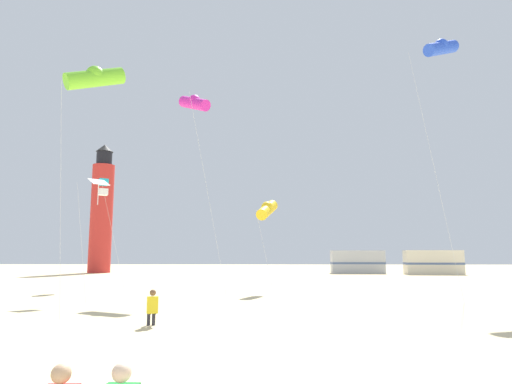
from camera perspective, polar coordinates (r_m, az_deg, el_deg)
The scene contains 10 objects.
kite_flyer_standing at distance 14.98m, azimuth -13.17°, elevation -14.14°, with size 0.45×0.56×1.16m.
kite_box_cyan at distance 32.67m, azimuth -18.99°, elevation 0.59°, with size 2.01×2.11×7.51m.
kite_tube_magenta at distance 27.68m, azimuth -7.91°, elevation 11.26°, with size 3.19×3.15×12.08m.
kite_diamond_white at distance 24.58m, azimuth -19.62°, elevation 0.77°, with size 1.72×1.72×6.23m.
kite_tube_lime at distance 20.28m, azimuth -19.95°, elevation 13.63°, with size 2.70×2.56×10.29m.
kite_tube_gold at distance 27.85m, azimuth 1.44°, elevation -2.23°, with size 1.41×2.59×5.79m.
kite_tube_blue at distance 27.99m, azimuth 22.65°, elevation 16.71°, with size 2.96×2.71×14.40m.
lighthouse_distant at distance 61.22m, azimuth -19.18°, elevation -2.40°, with size 2.80×2.80×16.80m.
rv_van_silver at distance 57.05m, azimuth 12.87°, elevation -8.75°, with size 6.47×2.42×2.80m.
rv_van_cream at distance 56.73m, azimuth 21.76°, elevation -8.38°, with size 6.58×2.75×2.80m.
Camera 1 is at (2.63, -7.83, 2.25)m, focal length 31.19 mm.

